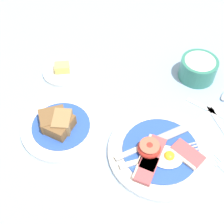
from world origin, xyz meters
TOP-DOWN VIEW (x-y plane):
  - ground_plane at (0.00, 0.00)m, footprint 3.00×3.00m
  - breakfast_plate at (0.05, 0.00)m, footprint 0.24×0.24m
  - bread_plate at (-0.18, 0.05)m, footprint 0.19×0.19m
  - sugar_cup at (0.15, 0.26)m, footprint 0.10×0.10m
  - butter_dish at (-0.21, 0.24)m, footprint 0.11×0.11m
  - teaspoon_near_cup at (0.22, 0.18)m, footprint 0.14×0.16m

SIDE VIEW (x-z plane):
  - ground_plane at x=0.00m, z-range 0.00..0.00m
  - teaspoon_near_cup at x=0.22m, z-range 0.00..0.01m
  - butter_dish at x=-0.21m, z-range -0.01..0.02m
  - breakfast_plate at x=0.05m, z-range -0.01..0.03m
  - bread_plate at x=-0.18m, z-range -0.01..0.04m
  - sugar_cup at x=0.15m, z-range 0.00..0.06m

